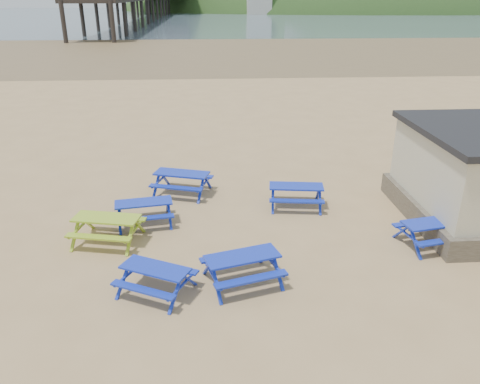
{
  "coord_description": "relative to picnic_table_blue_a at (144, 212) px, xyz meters",
  "views": [
    {
      "loc": [
        0.21,
        -12.66,
        7.02
      ],
      "look_at": [
        1.16,
        1.5,
        1.0
      ],
      "focal_mm": 35.0,
      "sensor_mm": 36.0,
      "label": 1
    }
  ],
  "objects": [
    {
      "name": "ground",
      "position": [
        2.01,
        -1.44,
        -0.39
      ],
      "size": [
        400.0,
        400.0,
        0.0
      ],
      "primitive_type": "plane",
      "color": "tan",
      "rests_on": "ground"
    },
    {
      "name": "wet_sand",
      "position": [
        2.01,
        53.56,
        -0.38
      ],
      "size": [
        400.0,
        400.0,
        0.0
      ],
      "primitive_type": "plane",
      "color": "brown",
      "rests_on": "ground"
    },
    {
      "name": "sea",
      "position": [
        2.01,
        168.56,
        -0.38
      ],
      "size": [
        400.0,
        400.0,
        0.0
      ],
      "primitive_type": "plane",
      "color": "#495B68",
      "rests_on": "ground"
    },
    {
      "name": "picnic_table_blue_a",
      "position": [
        0.0,
        0.0,
        0.0
      ],
      "size": [
        2.05,
        1.76,
        0.77
      ],
      "rotation": [
        0.0,
        0.0,
        0.16
      ],
      "color": "#081CAB",
      "rests_on": "ground"
    },
    {
      "name": "picnic_table_blue_b",
      "position": [
        1.13,
        2.43,
        0.04
      ],
      "size": [
        2.42,
        2.16,
        0.85
      ],
      "rotation": [
        0.0,
        0.0,
        -0.3
      ],
      "color": "#081CAB",
      "rests_on": "ground"
    },
    {
      "name": "picnic_table_blue_c",
      "position": [
        5.23,
        0.99,
        0.01
      ],
      "size": [
        2.07,
        1.75,
        0.79
      ],
      "rotation": [
        0.0,
        0.0,
        -0.13
      ],
      "color": "#081CAB",
      "rests_on": "ground"
    },
    {
      "name": "picnic_table_blue_d",
      "position": [
        0.77,
        -3.99,
        -0.02
      ],
      "size": [
        2.19,
        2.04,
        0.73
      ],
      "rotation": [
        0.0,
        0.0,
        -0.46
      ],
      "color": "#081CAB",
      "rests_on": "ground"
    },
    {
      "name": "picnic_table_blue_e",
      "position": [
        2.98,
        -3.68,
        0.02
      ],
      "size": [
        2.29,
        2.03,
        0.81
      ],
      "rotation": [
        0.0,
        0.0,
        0.29
      ],
      "color": "#081CAB",
      "rests_on": "ground"
    },
    {
      "name": "picnic_table_blue_f",
      "position": [
        8.81,
        -2.07,
        0.0
      ],
      "size": [
        2.09,
        1.8,
        0.77
      ],
      "rotation": [
        0.0,
        0.0,
        0.19
      ],
      "color": "#081CAB",
      "rests_on": "ground"
    },
    {
      "name": "picnic_table_yellow",
      "position": [
        -0.96,
        -1.21,
        0.03
      ],
      "size": [
        2.27,
        1.98,
        0.83
      ],
      "rotation": [
        0.0,
        0.0,
        -0.21
      ],
      "color": "#94B926",
      "rests_on": "ground"
    },
    {
      "name": "headland_town",
      "position": [
        92.01,
        228.24,
        -10.29
      ],
      "size": [
        264.0,
        144.0,
        108.0
      ],
      "color": "#2D4C1E",
      "rests_on": "ground"
    }
  ]
}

